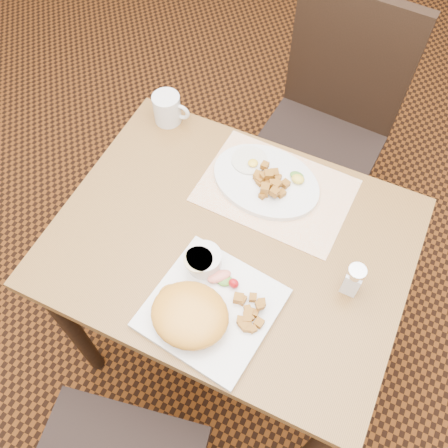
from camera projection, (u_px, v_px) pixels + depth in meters
ground at (229, 336)px, 1.92m from camera, size 8.00×8.00×0.00m
table at (230, 259)px, 1.37m from camera, size 0.90×0.70×0.75m
chair_far at (328, 121)px, 1.78m from camera, size 0.45×0.46×0.97m
placemat at (276, 191)px, 1.36m from camera, size 0.41×0.30×0.00m
plate_square at (212, 308)px, 1.17m from camera, size 0.31×0.31×0.02m
plate_oval at (266, 181)px, 1.36m from camera, size 0.33×0.26×0.02m
hollandaise_mound at (189, 315)px, 1.12m from camera, size 0.19×0.16×0.07m
ramekin at (204, 260)px, 1.20m from camera, size 0.09×0.09×0.05m
garnish_sq at (224, 279)px, 1.19m from camera, size 0.09×0.06×0.03m
fried_egg at (250, 161)px, 1.39m from camera, size 0.10×0.10×0.02m
garnish_ov at (297, 178)px, 1.35m from camera, size 0.05×0.04×0.02m
salt_shaker at (353, 279)px, 1.16m from camera, size 0.04×0.04×0.10m
coffee_mug at (168, 109)px, 1.46m from camera, size 0.11×0.08×0.09m
home_fries_sq at (249, 313)px, 1.15m from camera, size 0.09×0.10×0.03m
home_fries_ov at (269, 183)px, 1.33m from camera, size 0.10×0.11×0.04m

